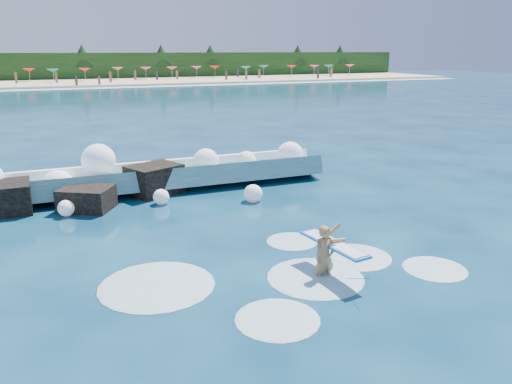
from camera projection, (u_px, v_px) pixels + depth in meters
ground at (234, 257)px, 13.92m from camera, size 200.00×200.00×0.00m
beach at (72, 83)px, 83.05m from camera, size 140.00×20.00×0.40m
wet_band at (77, 88)px, 73.34m from camera, size 140.00×5.00×0.08m
treeline at (68, 67)px, 91.29m from camera, size 140.00×4.00×5.00m
breaking_wave at (131, 180)px, 20.27m from camera, size 16.26×2.61×1.40m
rock_cluster at (74, 194)px, 18.50m from camera, size 8.08×3.33×1.35m
surfer_with_board at (327, 254)px, 12.59m from camera, size 1.01×2.86×1.65m
wave_spray at (124, 171)px, 19.84m from camera, size 15.49×4.51×2.06m
surf_foam at (266, 278)px, 12.64m from camera, size 9.28×5.66×0.14m
beach_umbrellas at (72, 70)px, 84.82m from camera, size 111.69×6.47×0.50m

